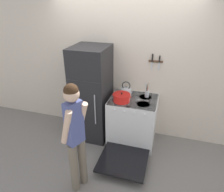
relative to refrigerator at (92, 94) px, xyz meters
The scene contains 9 objects.
ground_plane 1.05m from the refrigerator, 35.62° to the left, with size 14.00×14.00×0.00m, color slate.
wall_back 0.73m from the refrigerator, 37.95° to the left, with size 10.00×0.06×2.55m.
refrigerator is the anchor object (origin of this frame).
stove_range 0.89m from the refrigerator, ahead, with size 0.82×1.38×0.88m.
dutch_oven_pot 0.61m from the refrigerator, 13.21° to the right, with size 0.33×0.29×0.16m.
tea_kettle 0.63m from the refrigerator, 12.57° to the left, with size 0.25×0.20×0.25m.
utensil_jar 0.99m from the refrigerator, ahead, with size 0.08×0.08×0.27m.
person 1.25m from the refrigerator, 77.82° to the right, with size 0.34×0.39×1.60m.
wall_knife_strip 1.27m from the refrigerator, 16.99° to the left, with size 0.24×0.03×0.27m.
Camera 1 is at (0.82, -3.38, 2.45)m, focal length 32.00 mm.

